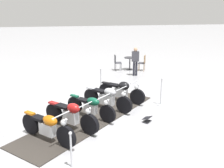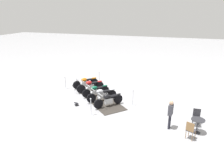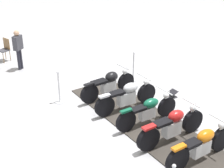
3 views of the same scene
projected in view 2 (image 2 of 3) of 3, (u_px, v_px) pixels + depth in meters
ground_plane at (96, 96)px, 15.92m from camera, size 80.00×80.00×0.00m
display_platform at (96, 96)px, 15.92m from camera, size 5.58×5.77×0.03m
motorcycle_copper at (85, 82)px, 17.46m from camera, size 1.69×1.61×1.00m
motorcycle_maroon at (90, 86)px, 16.61m from camera, size 1.74×1.68×1.00m
motorcycle_forest at (95, 90)px, 15.75m from camera, size 1.63×1.58×0.95m
motorcycle_chrome at (101, 95)px, 14.89m from camera, size 1.71×1.69×0.98m
motorcycle_black at (108, 100)px, 14.02m from camera, size 1.74×1.51×0.96m
stanchion_left_rear at (133, 101)px, 14.26m from camera, size 0.35×0.35×1.12m
stanchion_left_front at (99, 79)px, 18.73m from camera, size 0.29×0.29×1.03m
stanchion_right_rear at (91, 110)px, 12.87m from camera, size 0.33×0.33×1.15m
stanchion_right_front at (66, 85)px, 17.35m from camera, size 0.30×0.30×1.03m
info_placard at (76, 104)px, 14.34m from camera, size 0.42×0.42×0.22m
cafe_table at (198, 123)px, 10.95m from camera, size 0.71×0.71×0.79m
cafe_chair_near_table at (191, 129)px, 10.40m from camera, size 0.53×0.53×0.97m
cafe_chair_across_table at (197, 116)px, 11.71m from camera, size 0.41×0.41×0.97m
bystander_person at (170, 112)px, 11.24m from camera, size 0.43×0.27×1.64m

